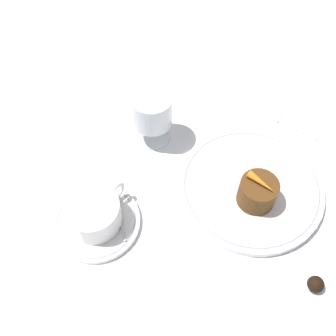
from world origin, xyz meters
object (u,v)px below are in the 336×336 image
object	(u,v)px
wine_glass	(153,111)
dessert_cake	(258,192)
fork	(287,124)
dinner_plate	(251,187)
coffee_cup	(94,213)

from	to	relation	value
wine_glass	dessert_cake	bearing A→B (deg)	-90.50
wine_glass	fork	distance (m)	0.27
dinner_plate	fork	bearing A→B (deg)	8.60
dinner_plate	dessert_cake	bearing A→B (deg)	-132.53
fork	coffee_cup	bearing A→B (deg)	161.19
fork	dinner_plate	bearing A→B (deg)	-171.40
coffee_cup	wine_glass	bearing A→B (deg)	13.90
dessert_cake	wine_glass	bearing A→B (deg)	89.50
dinner_plate	coffee_cup	world-z (taller)	coffee_cup
dinner_plate	wine_glass	bearing A→B (deg)	94.46
wine_glass	dessert_cake	size ratio (longest dim) A/B	1.66
coffee_cup	dessert_cake	xyz separation A→B (m)	(0.20, -0.18, 0.00)
fork	dessert_cake	xyz separation A→B (m)	(-0.19, -0.05, 0.04)
dinner_plate	fork	xyz separation A→B (m)	(0.17, 0.03, -0.01)
dinner_plate	dessert_cake	size ratio (longest dim) A/B	3.98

